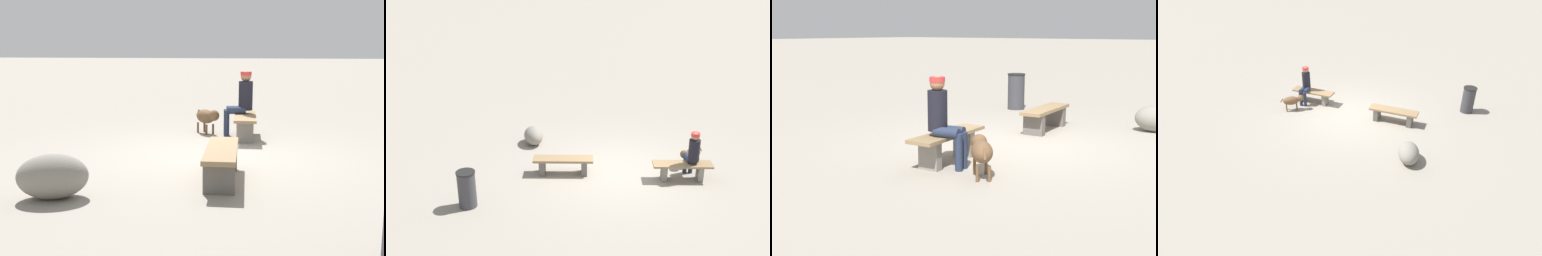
{
  "view_description": "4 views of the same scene",
  "coord_description": "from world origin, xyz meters",
  "views": [
    {
      "loc": [
        -7.34,
        -1.32,
        1.73
      ],
      "look_at": [
        -0.97,
        0.19,
        0.62
      ],
      "focal_mm": 42.46,
      "sensor_mm": 36.0,
      "label": 1
    },
    {
      "loc": [
        0.38,
        -11.64,
        5.97
      ],
      "look_at": [
        -1.25,
        0.99,
        0.79
      ],
      "focal_mm": 44.85,
      "sensor_mm": 36.0,
      "label": 2
    },
    {
      "loc": [
        7.24,
        4.39,
        1.97
      ],
      "look_at": [
        0.97,
        -0.5,
        0.4
      ],
      "focal_mm": 46.4,
      "sensor_mm": 36.0,
      "label": 3
    },
    {
      "loc": [
        -4.85,
        8.75,
        5.52
      ],
      "look_at": [
        -0.84,
        1.46,
        0.53
      ],
      "focal_mm": 31.21,
      "sensor_mm": 36.0,
      "label": 4
    }
  ],
  "objects": [
    {
      "name": "bench_right",
      "position": [
        1.64,
        -0.29,
        0.32
      ],
      "size": [
        1.57,
        0.59,
        0.46
      ],
      "rotation": [
        0.0,
        0.0,
        0.11
      ],
      "color": "gray",
      "rests_on": "ground"
    },
    {
      "name": "trash_bin",
      "position": [
        -3.44,
        -2.27,
        0.45
      ],
      "size": [
        0.45,
        0.45,
        0.9
      ],
      "color": "#38383D",
      "rests_on": "ground"
    },
    {
      "name": "boulder",
      "position": [
        -2.67,
        1.48,
        0.27
      ],
      "size": [
        0.83,
        0.99,
        0.54
      ],
      "primitive_type": "ellipsoid",
      "rotation": [
        0.0,
        0.0,
        3.52
      ],
      "color": "gray",
      "rests_on": "ground"
    },
    {
      "name": "ground",
      "position": [
        0.0,
        0.0,
        -0.03
      ],
      "size": [
        210.0,
        210.0,
        0.06
      ],
      "primitive_type": "cube",
      "color": "gray"
    },
    {
      "name": "dog",
      "position": [
        1.94,
        0.55,
        0.37
      ],
      "size": [
        0.66,
        0.64,
        0.54
      ],
      "rotation": [
        0.0,
        0.0,
        3.89
      ],
      "color": "brown",
      "rests_on": "ground"
    },
    {
      "name": "bench_left",
      "position": [
        -1.47,
        -0.34,
        0.3
      ],
      "size": [
        1.62,
        0.59,
        0.45
      ],
      "rotation": [
        0.0,
        0.0,
        0.11
      ],
      "color": "#605B56",
      "rests_on": "ground"
    },
    {
      "name": "seated_person",
      "position": [
        1.89,
        -0.17,
        0.76
      ],
      "size": [
        0.38,
        0.59,
        1.33
      ],
      "rotation": [
        0.0,
        0.0,
        0.2
      ],
      "color": "black",
      "rests_on": "ground"
    }
  ]
}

